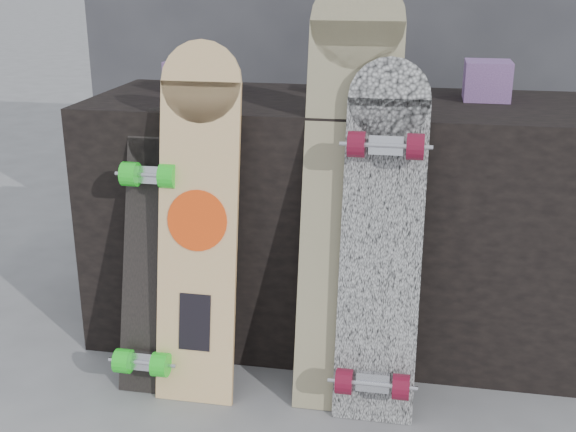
% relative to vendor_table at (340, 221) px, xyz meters
% --- Properties ---
extents(ground, '(60.00, 60.00, 0.00)m').
position_rel_vendor_table_xyz_m(ground, '(0.00, -0.50, -0.40)').
color(ground, slate).
rests_on(ground, ground).
extents(vendor_table, '(1.60, 0.60, 0.80)m').
position_rel_vendor_table_xyz_m(vendor_table, '(0.00, 0.00, 0.00)').
color(vendor_table, black).
rests_on(vendor_table, ground).
extents(merch_box_purple, '(0.18, 0.12, 0.10)m').
position_rel_vendor_table_xyz_m(merch_box_purple, '(-0.51, 0.08, 0.45)').
color(merch_box_purple, '#5B3873').
rests_on(merch_box_purple, vendor_table).
extents(merch_box_small, '(0.14, 0.14, 0.12)m').
position_rel_vendor_table_xyz_m(merch_box_small, '(0.44, 0.09, 0.46)').
color(merch_box_small, '#5B3873').
rests_on(merch_box_small, vendor_table).
extents(merch_box_flat, '(0.22, 0.10, 0.06)m').
position_rel_vendor_table_xyz_m(merch_box_flat, '(-0.01, 0.15, 0.43)').
color(merch_box_flat, '#D1B78C').
rests_on(merch_box_flat, vendor_table).
extents(longboard_geisha, '(0.23, 0.23, 1.01)m').
position_rel_vendor_table_xyz_m(longboard_geisha, '(-0.36, -0.40, 0.13)').
color(longboard_geisha, beige).
rests_on(longboard_geisha, ground).
extents(longboard_celtic, '(0.26, 0.32, 1.19)m').
position_rel_vendor_table_xyz_m(longboard_celtic, '(0.06, -0.33, 0.23)').
color(longboard_celtic, beige).
rests_on(longboard_celtic, ground).
extents(longboard_cascadia, '(0.22, 0.31, 0.97)m').
position_rel_vendor_table_xyz_m(longboard_cascadia, '(0.16, -0.41, 0.10)').
color(longboard_cascadia, silver).
rests_on(longboard_cascadia, ground).
extents(skateboard_dark, '(0.18, 0.30, 0.81)m').
position_rel_vendor_table_xyz_m(skateboard_dark, '(-0.51, -0.40, 0.01)').
color(skateboard_dark, black).
rests_on(skateboard_dark, ground).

